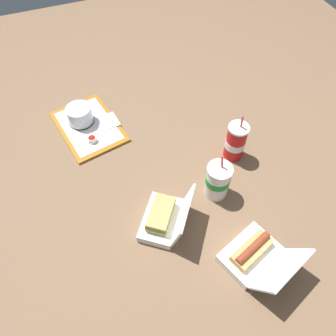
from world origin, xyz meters
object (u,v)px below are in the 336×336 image
Objects in this scene: ketchup_cup at (92,139)px; soda_cup_back at (236,142)px; food_tray at (89,127)px; clamshell_hotdog_front at (254,255)px; plastic_fork at (80,138)px; cake_container at (80,115)px; clamshell_sandwich_back at (163,218)px; soda_cup_right at (218,180)px.

soda_cup_back reaches higher than ketchup_cup.
clamshell_hotdog_front is (-0.86, -0.41, 0.03)m from food_tray.
food_tray is 3.76× the size of plastic_fork.
food_tray is 3.41× the size of cake_container.
clamshell_sandwich_back is at bearing 169.63° from plastic_fork.
clamshell_hotdog_front is at bearing -151.49° from ketchup_cup.
cake_container is 0.15m from ketchup_cup.
food_tray is 0.63m from clamshell_sandwich_back.
ketchup_cup is at bearing -172.12° from cake_container.
ketchup_cup is 0.36× the size of plastic_fork.
soda_cup_right is (-0.44, -0.41, 0.06)m from ketchup_cup.
food_tray is 1.56× the size of clamshell_sandwich_back.
ketchup_cup is at bearing 17.79° from clamshell_sandwich_back.
clamshell_hotdog_front is at bearing 178.36° from plastic_fork.
soda_cup_back is (0.15, -0.16, 0.00)m from soda_cup_right.
ketchup_cup is 0.61m from soda_cup_right.
soda_cup_right is 0.94× the size of soda_cup_back.
cake_container is (0.04, 0.02, 0.05)m from food_tray.
ketchup_cup reaches higher than food_tray.
soda_cup_right is at bearing -0.55° from clamshell_hotdog_front.
plastic_fork is 0.91m from clamshell_hotdog_front.
ketchup_cup is at bearing 28.51° from clamshell_hotdog_front.
food_tray is at bearing 36.63° from soda_cup_right.
soda_cup_right reaches higher than food_tray.
plastic_fork is at bearing 43.91° from soda_cup_right.
clamshell_hotdog_front is 0.31m from soda_cup_right.
clamshell_hotdog_front is 1.05× the size of clamshell_sandwich_back.
soda_cup_right reaches higher than ketchup_cup.
soda_cup_right reaches higher than cake_container.
clamshell_hotdog_front is 1.24× the size of soda_cup_right.
clamshell_sandwich_back is at bearing -165.42° from food_tray.
soda_cup_back is at bearing -149.98° from plastic_fork.
soda_cup_back is (-0.40, -0.57, 0.08)m from food_tray.
clamshell_hotdog_front is (-0.75, -0.41, 0.01)m from ketchup_cup.
food_tray is at bearing -149.24° from cake_container.
soda_cup_back is (-0.44, -0.59, 0.03)m from cake_container.
clamshell_sandwich_back is at bearing -162.21° from ketchup_cup.
cake_container is at bearing 25.58° from clamshell_hotdog_front.
soda_cup_right is at bearing -137.23° from ketchup_cup.
plastic_fork is 0.67m from soda_cup_right.
clamshell_hotdog_front reaches higher than ketchup_cup.
plastic_fork is 0.39× the size of clamshell_hotdog_front.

